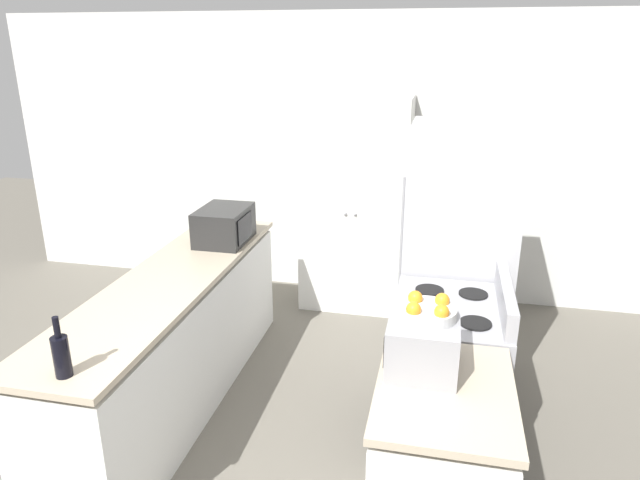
{
  "coord_description": "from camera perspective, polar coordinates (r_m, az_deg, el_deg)",
  "views": [
    {
      "loc": [
        0.8,
        -1.68,
        2.34
      ],
      "look_at": [
        0.0,
        1.92,
        1.05
      ],
      "focal_mm": 32.0,
      "sensor_mm": 36.0,
      "label": 1
    }
  ],
  "objects": [
    {
      "name": "microwave",
      "position": [
        4.3,
        -9.55,
        1.48
      ],
      "size": [
        0.35,
        0.46,
        0.26
      ],
      "color": "black",
      "rests_on": "counter_left"
    },
    {
      "name": "toaster_oven",
      "position": [
        2.69,
        10.21,
        -10.06
      ],
      "size": [
        0.32,
        0.39,
        0.25
      ],
      "color": "#939399",
      "rests_on": "counter_right"
    },
    {
      "name": "counter_right",
      "position": [
        2.9,
        11.73,
        -22.08
      ],
      "size": [
        0.6,
        0.82,
        0.92
      ],
      "color": "silver",
      "rests_on": "ground_plane"
    },
    {
      "name": "wine_bottle",
      "position": [
        2.83,
        -24.46,
        -10.41
      ],
      "size": [
        0.08,
        0.08,
        0.29
      ],
      "color": "black",
      "rests_on": "counter_left"
    },
    {
      "name": "counter_left",
      "position": [
        3.98,
        -14.32,
        -9.92
      ],
      "size": [
        0.6,
        2.57,
        0.92
      ],
      "color": "silver",
      "rests_on": "ground_plane"
    },
    {
      "name": "pantry_cabinet",
      "position": [
        5.13,
        3.58,
        3.54
      ],
      "size": [
        0.94,
        0.58,
        1.91
      ],
      "color": "silver",
      "rests_on": "ground_plane"
    },
    {
      "name": "wall_back",
      "position": [
        5.37,
        3.74,
        8.05
      ],
      "size": [
        7.0,
        0.06,
        2.6
      ],
      "color": "silver",
      "rests_on": "ground_plane"
    },
    {
      "name": "refrigerator",
      "position": [
        4.08,
        13.58,
        -1.71
      ],
      "size": [
        0.75,
        0.72,
        1.84
      ],
      "color": "#B7B7BC",
      "rests_on": "ground_plane"
    },
    {
      "name": "fruit_bowl",
      "position": [
        2.62,
        10.72,
        -6.93
      ],
      "size": [
        0.26,
        0.26,
        0.1
      ],
      "color": "silver",
      "rests_on": "toaster_oven"
    },
    {
      "name": "stove",
      "position": [
        3.56,
        12.43,
        -13.05
      ],
      "size": [
        0.66,
        0.79,
        1.08
      ],
      "color": "#9E9EA3",
      "rests_on": "ground_plane"
    }
  ]
}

